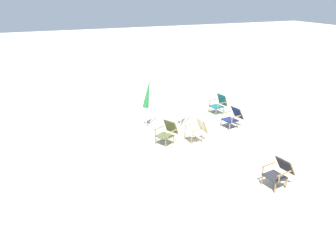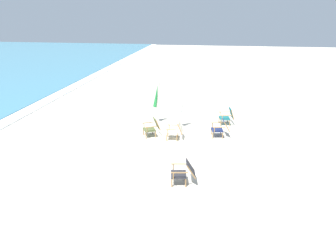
# 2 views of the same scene
# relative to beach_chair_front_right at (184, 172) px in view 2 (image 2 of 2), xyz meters

# --- Properties ---
(ground_plane) EXTENTS (80.00, 80.00, 0.00)m
(ground_plane) POSITION_rel_beach_chair_front_right_xyz_m (2.61, -0.10, -0.42)
(ground_plane) COLOR beige
(beach_chair_front_right) EXTENTS (0.68, 0.85, 0.77)m
(beach_chair_front_right) POSITION_rel_beach_chair_front_right_xyz_m (0.00, 0.00, 0.00)
(beach_chair_front_right) COLOR #28282D
(beach_chair_front_right) RESTS_ON ground
(beach_chair_back_right) EXTENTS (0.68, 0.75, 0.82)m
(beach_chair_back_right) POSITION_rel_beach_chair_front_right_xyz_m (5.67, -1.55, 0.01)
(beach_chair_back_right) COLOR #196066
(beach_chair_back_right) RESTS_ON ground
(beach_chair_mid_center) EXTENTS (0.68, 0.84, 0.78)m
(beach_chair_mid_center) POSITION_rel_beach_chair_front_right_xyz_m (4.06, -1.21, 0.00)
(beach_chair_mid_center) COLOR #19234C
(beach_chair_mid_center) RESTS_ON ground
(beach_chair_back_left) EXTENTS (0.62, 0.72, 0.81)m
(beach_chair_back_left) POSITION_rel_beach_chair_front_right_xyz_m (3.48, 0.69, 0.01)
(beach_chair_back_left) COLOR beige
(beach_chair_back_left) RESTS_ON ground
(beach_chair_far_center) EXTENTS (0.82, 0.88, 0.81)m
(beach_chair_far_center) POSITION_rel_beach_chair_front_right_xyz_m (3.70, 1.75, 0.01)
(beach_chair_far_center) COLOR #515B33
(beach_chair_far_center) RESTS_ON ground
(umbrella_furled_green) EXTENTS (0.45, 0.46, 2.10)m
(umbrella_furled_green) POSITION_rel_beach_chair_front_right_xyz_m (5.34, 1.87, 0.95)
(umbrella_furled_green) COLOR #B7B2A8
(umbrella_furled_green) RESTS_ON ground
(umbrella_furled_white) EXTENTS (0.35, 0.64, 2.07)m
(umbrella_furled_white) POSITION_rel_beach_chair_front_right_xyz_m (4.85, 0.56, 0.93)
(umbrella_furled_white) COLOR #B7B2A8
(umbrella_furled_white) RESTS_ON ground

